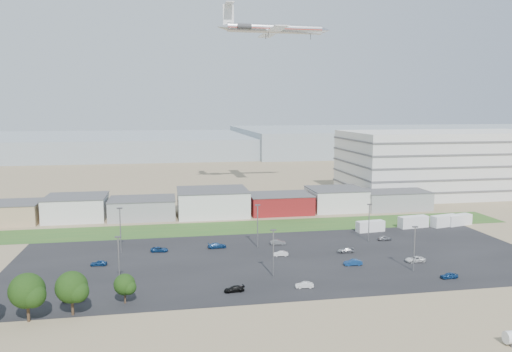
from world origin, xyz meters
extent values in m
plane|color=#846E54|center=(0.00, 0.00, 0.00)|extent=(700.00, 700.00, 0.00)
cube|color=black|center=(5.00, 20.00, 0.01)|extent=(120.00, 50.00, 0.01)
cube|color=#2A5921|center=(0.00, 52.00, 0.01)|extent=(160.00, 16.00, 0.02)
cube|color=silver|center=(90.00, 95.00, 12.50)|extent=(80.00, 40.00, 25.00)
imported|color=silver|center=(33.74, 12.73, 0.61)|extent=(4.42, 2.08, 1.22)
imported|color=navy|center=(19.21, 12.94, 0.66)|extent=(4.04, 1.56, 1.31)
imported|color=navy|center=(35.16, 1.45, 0.60)|extent=(3.52, 1.45, 1.19)
imported|color=black|center=(-8.42, 1.78, 0.56)|extent=(3.94, 1.84, 1.11)
imported|color=navy|center=(-35.31, 22.51, 0.60)|extent=(3.65, 1.74, 1.21)
imported|color=navy|center=(-8.56, 31.77, 0.66)|extent=(4.64, 2.15, 1.31)
imported|color=silver|center=(5.25, 22.46, 0.57)|extent=(3.59, 1.55, 1.15)
imported|color=#A5A5AA|center=(34.93, 31.16, 0.59)|extent=(3.50, 1.43, 1.19)
imported|color=navy|center=(-22.45, 31.03, 0.57)|extent=(4.33, 2.38, 1.15)
imported|color=#595B5E|center=(-37.10, 2.31, 0.54)|extent=(3.80, 1.66, 1.09)
imported|color=#595B5E|center=(6.80, 32.14, 0.63)|extent=(3.93, 1.76, 1.25)
imported|color=#A5A5AA|center=(20.98, 22.41, 0.58)|extent=(4.14, 2.03, 1.16)
imported|color=silver|center=(5.02, 1.47, 0.57)|extent=(3.52, 1.47, 1.13)
camera|label=1|loc=(-20.30, -86.73, 33.85)|focal=35.00mm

